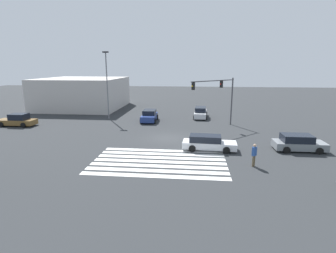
{
  "coord_description": "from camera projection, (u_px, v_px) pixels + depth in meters",
  "views": [
    {
      "loc": [
        2.71,
        -26.84,
        7.6
      ],
      "look_at": [
        0.0,
        0.0,
        1.3
      ],
      "focal_mm": 28.0,
      "sensor_mm": 36.0,
      "label": 1
    }
  ],
  "objects": [
    {
      "name": "car_4",
      "position": [
        200.0,
        113.0,
        39.04
      ],
      "size": [
        2.17,
        4.87,
        1.58
      ],
      "rotation": [
        0.0,
        0.0,
        1.52
      ],
      "color": "silver",
      "rests_on": "ground_plane"
    },
    {
      "name": "pedestrian",
      "position": [
        254.0,
        154.0,
        20.02
      ],
      "size": [
        0.41,
        0.41,
        1.8
      ],
      "rotation": [
        0.0,
        0.0,
        2.36
      ],
      "color": "brown",
      "rests_on": "ground_plane"
    },
    {
      "name": "crosswalk_markings",
      "position": [
        159.0,
        162.0,
        21.21
      ],
      "size": [
        10.77,
        6.3,
        0.01
      ],
      "rotation": [
        0.0,
        0.0,
        1.57
      ],
      "color": "silver",
      "rests_on": "ground_plane"
    },
    {
      "name": "traffic_signal_mast",
      "position": [
        220.0,
        92.0,
        32.1
      ],
      "size": [
        5.37,
        5.37,
        6.09
      ],
      "rotation": [
        0.0,
        0.0,
        -2.36
      ],
      "color": "#47474C",
      "rests_on": "ground_plane"
    },
    {
      "name": "ground_plane",
      "position": [
        168.0,
        138.0,
        28.0
      ],
      "size": [
        142.03,
        142.03,
        0.0
      ],
      "primitive_type": "plane",
      "color": "#2B2D30"
    },
    {
      "name": "car_3",
      "position": [
        17.0,
        120.0,
        33.71
      ],
      "size": [
        4.86,
        2.05,
        1.58
      ],
      "rotation": [
        0.0,
        0.0,
        3.13
      ],
      "color": "brown",
      "rests_on": "ground_plane"
    },
    {
      "name": "car_0",
      "position": [
        298.0,
        143.0,
        23.91
      ],
      "size": [
        4.48,
        2.18,
        1.48
      ],
      "rotation": [
        0.0,
        0.0,
        0.0
      ],
      "color": "gray",
      "rests_on": "ground_plane"
    },
    {
      "name": "street_light_pole_a",
      "position": [
        107.0,
        80.0,
        37.06
      ],
      "size": [
        0.8,
        0.36,
        9.51
      ],
      "color": "slate",
      "rests_on": "ground_plane"
    },
    {
      "name": "corner_building",
      "position": [
        83.0,
        93.0,
        47.82
      ],
      "size": [
        13.83,
        13.83,
        5.37
      ],
      "color": "#BCB7B2",
      "rests_on": "ground_plane"
    },
    {
      "name": "car_2",
      "position": [
        149.0,
        116.0,
        36.47
      ],
      "size": [
        2.21,
        4.36,
        1.56
      ],
      "rotation": [
        0.0,
        0.0,
        -1.54
      ],
      "color": "navy",
      "rests_on": "ground_plane"
    },
    {
      "name": "car_1",
      "position": [
        208.0,
        143.0,
        24.07
      ],
      "size": [
        4.96,
        2.14,
        1.37
      ],
      "rotation": [
        0.0,
        0.0,
        -0.06
      ],
      "color": "silver",
      "rests_on": "ground_plane"
    }
  ]
}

